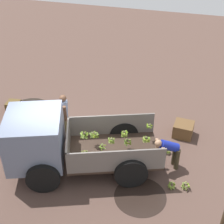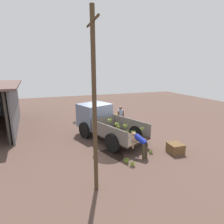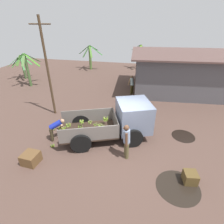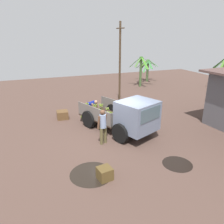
# 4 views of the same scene
# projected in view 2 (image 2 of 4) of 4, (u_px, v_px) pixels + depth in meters

# --- Properties ---
(ground) EXTENTS (36.00, 36.00, 0.00)m
(ground) POSITION_uv_depth(u_px,v_px,m) (110.00, 134.00, 11.46)
(ground) COLOR brown
(mud_patch_0) EXTENTS (1.52, 1.52, 0.01)m
(mud_patch_0) POSITION_uv_depth(u_px,v_px,m) (108.00, 156.00, 8.51)
(mud_patch_0) COLOR black
(mud_patch_0) RESTS_ON ground
(mud_patch_1) EXTENTS (1.24, 1.24, 0.01)m
(mud_patch_1) POSITION_uv_depth(u_px,v_px,m) (80.00, 122.00, 13.95)
(mud_patch_1) COLOR black
(mud_patch_1) RESTS_ON ground
(mud_patch_2) EXTENTS (1.67, 1.67, 0.01)m
(mud_patch_2) POSITION_uv_depth(u_px,v_px,m) (124.00, 120.00, 14.54)
(mud_patch_2) COLOR black
(mud_patch_2) RESTS_ON ground
(cargo_truck) EXTENTS (4.94, 3.40, 1.98)m
(cargo_truck) POSITION_uv_depth(u_px,v_px,m) (99.00, 119.00, 11.00)
(cargo_truck) COLOR #35261D
(cargo_truck) RESTS_ON ground
(utility_pole) EXTENTS (1.29, 0.14, 5.88)m
(utility_pole) POSITION_uv_depth(u_px,v_px,m) (94.00, 104.00, 5.47)
(utility_pole) COLOR #473422
(utility_pole) RESTS_ON ground
(person_foreground_visitor) EXTENTS (0.44, 0.61, 1.73)m
(person_foreground_visitor) POSITION_uv_depth(u_px,v_px,m) (120.00, 117.00, 11.88)
(person_foreground_visitor) COLOR brown
(person_foreground_visitor) RESTS_ON ground
(person_worker_loading) EXTENTS (0.87, 0.73, 1.16)m
(person_worker_loading) POSITION_uv_depth(u_px,v_px,m) (141.00, 143.00, 8.31)
(person_worker_loading) COLOR #3B3321
(person_worker_loading) RESTS_ON ground
(banana_bunch_on_ground_0) EXTENTS (0.25, 0.25, 0.20)m
(banana_bunch_on_ground_0) POSITION_uv_depth(u_px,v_px,m) (126.00, 160.00, 7.94)
(banana_bunch_on_ground_0) COLOR brown
(banana_bunch_on_ground_0) RESTS_ON ground
(banana_bunch_on_ground_1) EXTENTS (0.28, 0.29, 0.22)m
(banana_bunch_on_ground_1) POSITION_uv_depth(u_px,v_px,m) (132.00, 164.00, 7.61)
(banana_bunch_on_ground_1) COLOR brown
(banana_bunch_on_ground_1) RESTS_ON ground
(banana_bunch_on_ground_2) EXTENTS (0.22, 0.22, 0.18)m
(banana_bunch_on_ground_2) POSITION_uv_depth(u_px,v_px,m) (151.00, 152.00, 8.76)
(banana_bunch_on_ground_2) COLOR brown
(banana_bunch_on_ground_2) RESTS_ON ground
(wooden_crate_0) EXTENTS (0.72, 0.72, 0.51)m
(wooden_crate_0) POSITION_uv_depth(u_px,v_px,m) (175.00, 148.00, 8.79)
(wooden_crate_0) COLOR brown
(wooden_crate_0) RESTS_ON ground
(wooden_crate_1) EXTENTS (0.58, 0.58, 0.47)m
(wooden_crate_1) POSITION_uv_depth(u_px,v_px,m) (117.00, 117.00, 14.78)
(wooden_crate_1) COLOR brown
(wooden_crate_1) RESTS_ON ground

